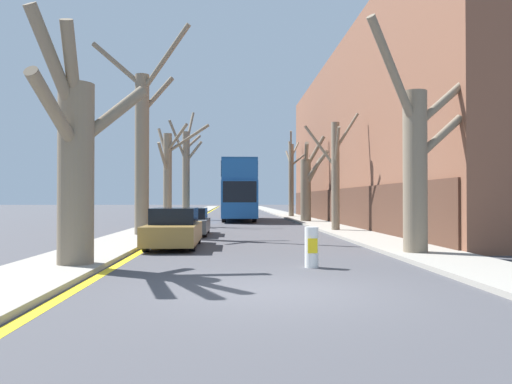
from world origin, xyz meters
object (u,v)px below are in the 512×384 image
Objects in this scene: street_tree_left_3 at (186,170)px; street_tree_right_3 at (292,175)px; street_tree_right_0 at (416,161)px; street_tree_left_1 at (143,145)px; street_tree_right_2 at (307,185)px; traffic_bollard at (312,247)px; street_tree_right_1 at (335,172)px; parked_car_0 at (174,229)px; parked_car_1 at (189,222)px; street_tree_left_2 at (169,173)px; street_tree_left_0 at (75,157)px; double_decker_bus at (238,188)px.

street_tree_right_3 is (9.44, 4.93, -0.16)m from street_tree_left_3.
street_tree_left_1 is at bearing 139.82° from street_tree_right_0.
street_tree_right_2 is 24.03m from traffic_bollard.
street_tree_right_3 is at bearing 27.58° from street_tree_left_3.
street_tree_right_3 reaches higher than street_tree_right_1.
street_tree_right_0 is at bearing -22.37° from parked_car_0.
street_tree_left_1 is at bearing -149.48° from parked_car_1.
street_tree_right_2 is at bearing -90.94° from street_tree_right_3.
street_tree_left_2 is 1.44× the size of parked_car_0.
street_tree_right_0 is 1.50× the size of parked_car_0.
street_tree_left_0 is 0.93× the size of street_tree_left_2.
double_decker_bus reaches higher than parked_car_0.
street_tree_left_0 is 0.52× the size of double_decker_bus.
street_tree_left_2 is 6.43× the size of traffic_bollard.
street_tree_right_2 is 0.55× the size of double_decker_bus.
street_tree_left_3 reaches higher than street_tree_left_0.
street_tree_left_0 is 16.09m from street_tree_right_1.
street_tree_left_1 is 1.00× the size of street_tree_left_3.
traffic_bollard is (-3.53, -23.66, -2.25)m from street_tree_right_2.
street_tree_left_0 is at bearing -166.15° from street_tree_right_0.
street_tree_right_0 is at bearing -89.36° from street_tree_right_1.
parked_car_0 is at bearing -133.24° from street_tree_right_1.
street_tree_right_3 reaches higher than parked_car_0.
parked_car_0 is 6.71m from traffic_bollard.
street_tree_right_0 is 8.40m from parked_car_0.
street_tree_left_1 is 0.81× the size of double_decker_bus.
street_tree_left_3 is 18.65m from street_tree_right_1.
street_tree_right_0 reaches higher than street_tree_left_0.
street_tree_left_2 is (0.00, 9.33, -0.80)m from street_tree_left_1.
traffic_bollard is (-3.38, -13.23, -2.59)m from street_tree_right_1.
double_decker_bus is at bearing 81.08° from street_tree_left_0.
parked_car_0 is 1.01× the size of parked_car_1.
street_tree_left_0 is 0.76× the size of street_tree_right_3.
parked_car_1 reaches higher than traffic_bollard.
street_tree_right_1 is at bearing -60.68° from street_tree_left_3.
parked_car_0 reaches higher than parked_car_1.
street_tree_left_3 is (0.03, 29.46, 1.45)m from street_tree_left_0.
street_tree_left_3 reaches higher than street_tree_right_1.
street_tree_left_1 reaches higher than street_tree_right_2.
street_tree_right_0 is at bearing -61.33° from street_tree_left_2.
street_tree_left_3 reaches higher than street_tree_right_0.
traffic_bollard is (4.00, -5.38, -0.16)m from parked_car_0.
double_decker_bus reaches higher than traffic_bollard.
street_tree_right_2 is (9.30, 23.65, 0.03)m from street_tree_left_0.
street_tree_left_3 reaches higher than street_tree_left_1.
street_tree_right_1 is 13.90m from traffic_bollard.
street_tree_right_1 is (9.12, -16.23, -1.08)m from street_tree_left_3.
street_tree_left_0 is at bearing 179.93° from traffic_bollard.
street_tree_right_3 is at bearing 52.22° from double_decker_bus.
street_tree_right_0 is (9.24, -27.17, -1.35)m from street_tree_left_3.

